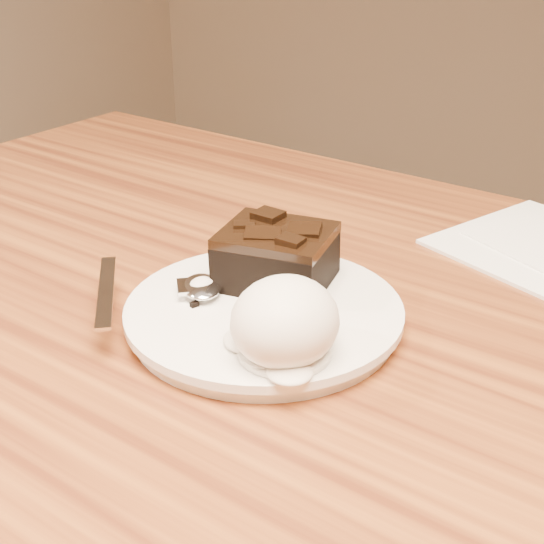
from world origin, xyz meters
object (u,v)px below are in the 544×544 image
Objects in this scene: plate at (264,316)px; ice_cream_scoop at (285,321)px; spoon at (202,289)px; brownie at (276,260)px.

plate is 2.78× the size of ice_cream_scoop.
ice_cream_scoop is 0.44× the size of spoon.
ice_cream_scoop is (0.06, -0.08, 0.01)m from brownie.
plate is 0.05m from spoon.
plate is 0.05m from brownie.
ice_cream_scoop reaches higher than brownie.
ice_cream_scoop is at bearing -41.59° from plate.
spoon is at bearing -123.70° from brownie.
spoon is (-0.10, 0.03, -0.02)m from ice_cream_scoop.
ice_cream_scoop is at bearing -62.56° from spoon.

